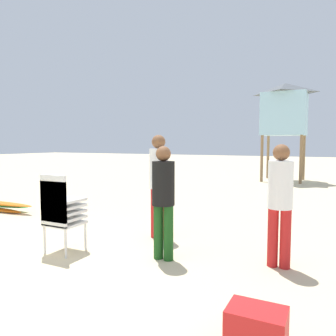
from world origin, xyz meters
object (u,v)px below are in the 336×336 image
at_px(stacked_plastic_chairs, 60,208).
at_px(lifeguard_near_center, 280,197).
at_px(lifeguard_tower, 285,109).
at_px(lifeguard_near_right, 163,195).
at_px(lifeguard_near_left, 159,179).
at_px(cooler_box, 256,330).

relative_size(stacked_plastic_chairs, lifeguard_near_center, 0.73).
height_order(stacked_plastic_chairs, lifeguard_tower, lifeguard_tower).
distance_m(lifeguard_near_center, lifeguard_tower, 10.81).
distance_m(stacked_plastic_chairs, lifeguard_near_right, 1.58).
xyz_separation_m(stacked_plastic_chairs, lifeguard_near_left, (0.93, 1.38, 0.35)).
xyz_separation_m(lifeguard_near_right, cooler_box, (1.60, -1.48, -0.75)).
bearing_deg(stacked_plastic_chairs, lifeguard_tower, 81.24).
distance_m(lifeguard_near_left, lifeguard_tower, 10.29).
bearing_deg(lifeguard_near_left, cooler_box, -47.70).
distance_m(lifeguard_near_left, cooler_box, 3.33).
xyz_separation_m(stacked_plastic_chairs, lifeguard_near_right, (1.49, 0.48, 0.23)).
bearing_deg(lifeguard_near_center, stacked_plastic_chairs, -163.16).
height_order(lifeguard_near_left, lifeguard_near_center, lifeguard_near_left).
bearing_deg(cooler_box, lifeguard_tower, 96.12).
bearing_deg(lifeguard_near_center, lifeguard_near_right, -164.22).
relative_size(lifeguard_near_center, lifeguard_tower, 0.39).
bearing_deg(lifeguard_near_right, lifeguard_near_center, 15.78).
bearing_deg(stacked_plastic_chairs, cooler_box, -17.87).
bearing_deg(cooler_box, stacked_plastic_chairs, 162.13).
xyz_separation_m(lifeguard_near_left, lifeguard_near_center, (2.07, -0.47, -0.10)).
distance_m(lifeguard_near_left, lifeguard_near_right, 1.06).
height_order(stacked_plastic_chairs, lifeguard_near_center, lifeguard_near_center).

